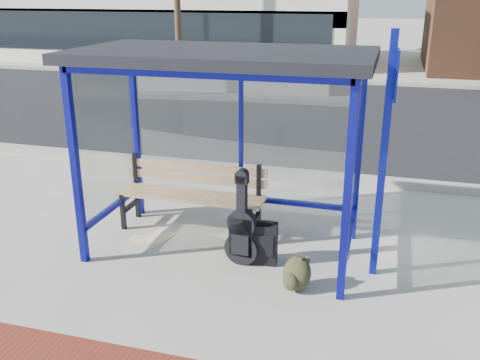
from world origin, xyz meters
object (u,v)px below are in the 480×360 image
(bench, at_px, (192,191))
(backpack, at_px, (296,275))
(guitar_bag, at_px, (242,232))
(suitcase, at_px, (264,243))

(bench, distance_m, backpack, 2.04)
(bench, height_order, backpack, bench)
(guitar_bag, distance_m, suitcase, 0.30)
(bench, relative_size, backpack, 5.14)
(backpack, bearing_deg, suitcase, 157.92)
(backpack, bearing_deg, guitar_bag, 174.23)
(guitar_bag, height_order, backpack, guitar_bag)
(guitar_bag, bearing_deg, backpack, -25.83)
(bench, distance_m, guitar_bag, 1.20)
(guitar_bag, xyz_separation_m, suitcase, (0.24, 0.08, -0.15))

